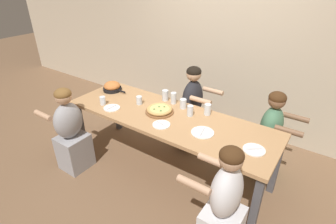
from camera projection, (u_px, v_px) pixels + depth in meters
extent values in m
plane|color=brown|center=(168.00, 168.00, 3.34)|extent=(18.00, 18.00, 0.00)
cube|color=beige|center=(227.00, 21.00, 3.62)|extent=(10.00, 0.06, 3.20)
cube|color=tan|center=(168.00, 117.00, 2.99)|extent=(2.48, 0.81, 0.04)
cube|color=#4C4C51|center=(81.00, 128.00, 3.51)|extent=(0.07, 0.07, 0.72)
cube|color=#4C4C51|center=(255.00, 208.00, 2.33)|extent=(0.07, 0.07, 0.72)
cube|color=#4C4C51|center=(117.00, 108.00, 4.01)|extent=(0.07, 0.07, 0.72)
cube|color=#4C4C51|center=(276.00, 166.00, 2.83)|extent=(0.07, 0.07, 0.72)
cylinder|color=brown|center=(160.00, 112.00, 3.05)|extent=(0.33, 0.33, 0.02)
torus|color=tan|center=(160.00, 109.00, 3.03)|extent=(0.29, 0.29, 0.04)
cylinder|color=#E5C675|center=(160.00, 110.00, 3.03)|extent=(0.25, 0.25, 0.03)
cylinder|color=#4C7A3D|center=(159.00, 107.00, 3.06)|extent=(0.02, 0.02, 0.01)
cylinder|color=#4C7A3D|center=(161.00, 111.00, 2.97)|extent=(0.02, 0.02, 0.01)
cylinder|color=#4C7A3D|center=(164.00, 107.00, 3.06)|extent=(0.02, 0.02, 0.01)
cylinder|color=#4C7A3D|center=(154.00, 109.00, 3.00)|extent=(0.02, 0.02, 0.01)
cylinder|color=black|center=(112.00, 89.00, 3.59)|extent=(0.25, 0.25, 0.04)
cylinder|color=black|center=(122.00, 91.00, 3.50)|extent=(0.11, 0.02, 0.02)
ellipsoid|color=#C17038|center=(112.00, 86.00, 3.57)|extent=(0.22, 0.22, 0.12)
cylinder|color=white|center=(161.00, 125.00, 2.80)|extent=(0.19, 0.19, 0.01)
cube|color=#B7B7BC|center=(161.00, 124.00, 2.79)|extent=(0.13, 0.04, 0.01)
cylinder|color=white|center=(254.00, 150.00, 2.41)|extent=(0.21, 0.21, 0.01)
cube|color=#B7B7BC|center=(254.00, 149.00, 2.40)|extent=(0.12, 0.09, 0.01)
cylinder|color=white|center=(203.00, 132.00, 2.66)|extent=(0.23, 0.23, 0.01)
cube|color=#B7B7BC|center=(203.00, 132.00, 2.66)|extent=(0.05, 0.16, 0.01)
cylinder|color=white|center=(112.00, 108.00, 3.13)|extent=(0.19, 0.19, 0.01)
cube|color=#B7B7BC|center=(112.00, 107.00, 3.13)|extent=(0.02, 0.14, 0.01)
cylinder|color=silver|center=(183.00, 104.00, 3.12)|extent=(0.08, 0.08, 0.12)
cylinder|color=silver|center=(165.00, 95.00, 3.30)|extent=(0.08, 0.08, 0.14)
cylinder|color=black|center=(165.00, 97.00, 3.31)|extent=(0.07, 0.07, 0.08)
cylinder|color=silver|center=(208.00, 109.00, 2.97)|extent=(0.08, 0.08, 0.13)
cylinder|color=black|center=(207.00, 111.00, 2.99)|extent=(0.07, 0.07, 0.08)
cylinder|color=silver|center=(190.00, 111.00, 2.95)|extent=(0.07, 0.07, 0.12)
cylinder|color=silver|center=(190.00, 113.00, 2.97)|extent=(0.06, 0.06, 0.06)
cylinder|color=silver|center=(103.00, 101.00, 3.20)|extent=(0.07, 0.07, 0.10)
cylinder|color=black|center=(103.00, 102.00, 3.21)|extent=(0.06, 0.06, 0.06)
cylinder|color=silver|center=(139.00, 100.00, 3.21)|extent=(0.07, 0.07, 0.10)
cylinder|color=silver|center=(174.00, 98.00, 3.22)|extent=(0.07, 0.07, 0.14)
cube|color=#477556|center=(265.00, 156.00, 3.19)|extent=(0.32, 0.34, 0.45)
ellipsoid|color=#477556|center=(272.00, 125.00, 2.97)|extent=(0.24, 0.36, 0.45)
sphere|color=brown|center=(277.00, 100.00, 2.82)|extent=(0.19, 0.19, 0.19)
ellipsoid|color=#422814|center=(278.00, 98.00, 2.81)|extent=(0.19, 0.19, 0.13)
cylinder|color=brown|center=(296.00, 118.00, 2.95)|extent=(0.28, 0.06, 0.06)
cylinder|color=brown|center=(289.00, 131.00, 2.70)|extent=(0.28, 0.06, 0.06)
cube|color=#99999E|center=(75.00, 151.00, 3.27)|extent=(0.32, 0.34, 0.45)
ellipsoid|color=#99999E|center=(68.00, 121.00, 3.06)|extent=(0.24, 0.36, 0.44)
sphere|color=tan|center=(63.00, 96.00, 2.91)|extent=(0.19, 0.19, 0.19)
ellipsoid|color=brown|center=(63.00, 94.00, 2.89)|extent=(0.19, 0.19, 0.13)
cylinder|color=tan|center=(43.00, 115.00, 3.00)|extent=(0.28, 0.06, 0.06)
cylinder|color=tan|center=(68.00, 104.00, 3.24)|extent=(0.28, 0.06, 0.06)
cube|color=#232328|center=(191.00, 130.00, 3.70)|extent=(0.32, 0.34, 0.45)
ellipsoid|color=#232328|center=(193.00, 99.00, 3.47)|extent=(0.24, 0.36, 0.53)
sphere|color=tan|center=(194.00, 74.00, 3.30)|extent=(0.19, 0.19, 0.19)
ellipsoid|color=black|center=(194.00, 72.00, 3.28)|extent=(0.19, 0.19, 0.13)
cylinder|color=tan|center=(213.00, 91.00, 3.44)|extent=(0.28, 0.06, 0.06)
cylinder|color=tan|center=(201.00, 100.00, 3.19)|extent=(0.28, 0.06, 0.06)
ellipsoid|color=silver|center=(226.00, 191.00, 2.07)|extent=(0.24, 0.36, 0.47)
sphere|color=tan|center=(231.00, 159.00, 1.91)|extent=(0.18, 0.18, 0.18)
ellipsoid|color=#422814|center=(232.00, 155.00, 1.89)|extent=(0.19, 0.19, 0.13)
cylinder|color=tan|center=(194.00, 185.00, 2.00)|extent=(0.28, 0.06, 0.06)
cylinder|color=tan|center=(213.00, 161.00, 2.25)|extent=(0.28, 0.06, 0.06)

